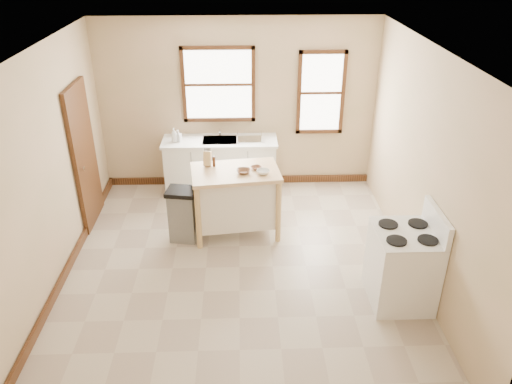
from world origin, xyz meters
TOP-DOWN VIEW (x-y plane):
  - floor at (0.00, 0.00)m, footprint 5.00×5.00m
  - ceiling at (0.00, 0.00)m, footprint 5.00×5.00m
  - wall_back at (0.00, 2.50)m, footprint 4.50×0.04m
  - wall_left at (-2.25, 0.00)m, footprint 0.04×5.00m
  - wall_right at (2.25, 0.00)m, footprint 0.04×5.00m
  - window_main at (-0.30, 2.48)m, footprint 1.17×0.06m
  - window_side at (1.35, 2.48)m, footprint 0.77×0.06m
  - door_left at (-2.21, 1.30)m, footprint 0.06×0.90m
  - baseboard_back at (0.00, 2.47)m, footprint 4.50×0.04m
  - baseboard_left at (-2.22, 0.00)m, footprint 0.04×5.00m
  - sink_counter at (-0.30, 2.20)m, footprint 1.86×0.62m
  - faucet at (-0.30, 2.38)m, footprint 0.03×0.03m
  - soap_bottle_a at (-1.02, 2.14)m, footprint 0.10×0.10m
  - soap_bottle_b at (-0.96, 2.16)m, footprint 0.11×0.11m
  - dish_rack at (0.18, 2.18)m, footprint 0.43×0.34m
  - kitchen_island at (-0.04, 0.88)m, footprint 1.29×0.91m
  - knife_block at (-0.43, 1.07)m, footprint 0.12×0.12m
  - pepper_grinder at (-0.34, 1.04)m, footprint 0.05×0.05m
  - bowl_a at (0.07, 0.81)m, footprint 0.20×0.20m
  - bowl_b at (0.25, 0.93)m, footprint 0.19×0.19m
  - bowl_c at (0.34, 0.77)m, footprint 0.22×0.22m
  - trash_bin at (-0.78, 0.72)m, footprint 0.45×0.40m
  - gas_stove at (1.90, -0.68)m, footprint 0.75×0.76m

SIDE VIEW (x-z plane):
  - floor at x=0.00m, z-range 0.00..0.00m
  - baseboard_back at x=0.00m, z-range 0.00..0.12m
  - baseboard_left at x=-2.22m, z-range 0.00..0.12m
  - trash_bin at x=-0.78m, z-range 0.00..0.79m
  - sink_counter at x=-0.30m, z-range 0.00..0.92m
  - kitchen_island at x=-0.04m, z-range 0.00..0.99m
  - gas_stove at x=1.90m, z-range 0.00..1.20m
  - dish_rack at x=0.18m, z-range 0.92..1.02m
  - bowl_b at x=0.25m, z-range 0.99..1.02m
  - bowl_a at x=0.07m, z-range 0.99..1.04m
  - soap_bottle_b at x=-0.96m, z-range 0.92..1.11m
  - bowl_c at x=0.34m, z-range 0.99..1.04m
  - faucet at x=-0.30m, z-range 0.92..1.14m
  - soap_bottle_a at x=-1.02m, z-range 0.92..1.15m
  - door_left at x=-2.21m, z-range 0.00..2.10m
  - pepper_grinder at x=-0.34m, z-range 0.99..1.14m
  - knife_block at x=-0.43m, z-range 0.99..1.19m
  - wall_back at x=0.00m, z-range 0.00..2.80m
  - wall_left at x=-2.25m, z-range 0.00..2.80m
  - wall_right at x=2.25m, z-range 0.00..2.80m
  - window_side at x=1.35m, z-range 0.92..2.29m
  - window_main at x=-0.30m, z-range 1.14..2.36m
  - ceiling at x=0.00m, z-range 2.80..2.80m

